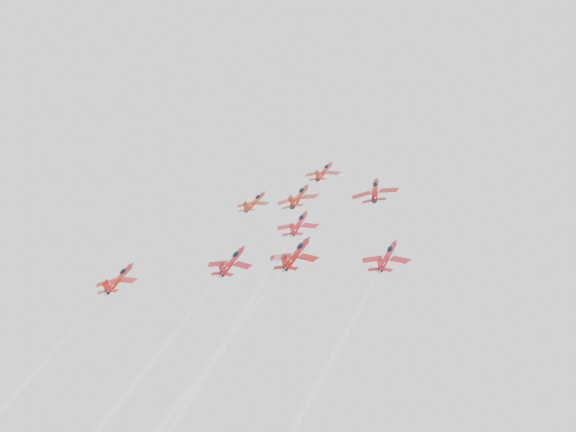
% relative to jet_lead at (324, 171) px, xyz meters
% --- Properties ---
extents(jet_lead, '(9.26, 11.28, 8.92)m').
position_rel_jet_lead_xyz_m(jet_lead, '(0.00, 0.00, 0.00)').
color(jet_lead, maroon).
extents(jet_row2_left, '(8.52, 10.38, 8.21)m').
position_rel_jet_lead_xyz_m(jet_row2_left, '(-13.30, -11.92, -9.34)').
color(jet_row2_left, '#AB2210').
extents(jet_row2_center, '(10.31, 12.56, 9.94)m').
position_rel_jet_lead_xyz_m(jet_row2_center, '(-2.24, -11.39, -8.91)').
color(jet_row2_center, '#9B1E0E').
extents(jet_row2_right, '(10.52, 12.81, 10.14)m').
position_rel_jet_lead_xyz_m(jet_row2_right, '(15.75, -12.00, -9.39)').
color(jet_row2_right, maroon).
extents(jet_center, '(9.13, 79.05, 62.29)m').
position_rel_jet_lead_xyz_m(jet_center, '(2.05, -57.96, -45.47)').
color(jet_center, '#B2101C').
extents(jet_rear_left, '(9.22, 79.86, 62.92)m').
position_rel_jet_lead_xyz_m(jet_rear_left, '(-7.50, -69.87, -54.81)').
color(jet_rear_left, maroon).
extents(jet_rear_farright, '(8.69, 75.27, 59.31)m').
position_rel_jet_lead_xyz_m(jet_rear_farright, '(23.32, -69.24, -54.31)').
color(jet_rear_farright, maroon).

